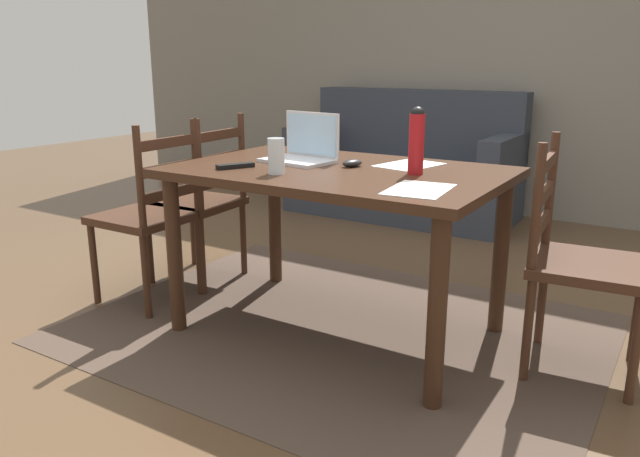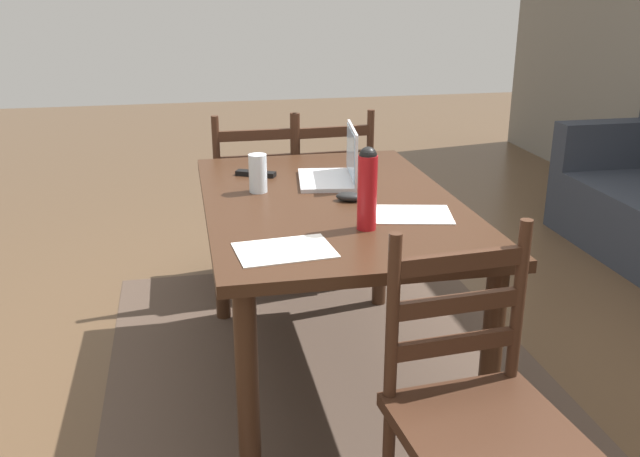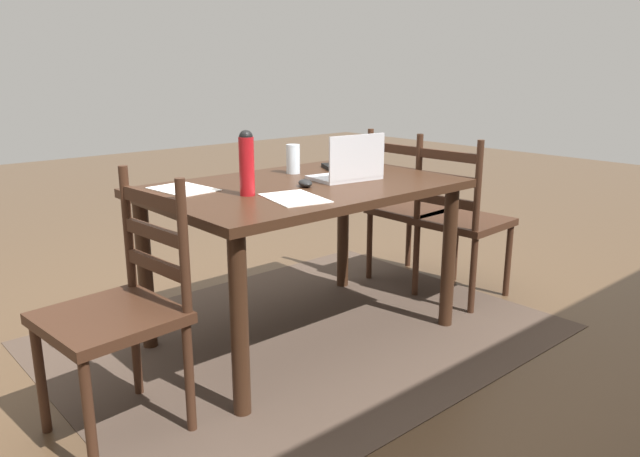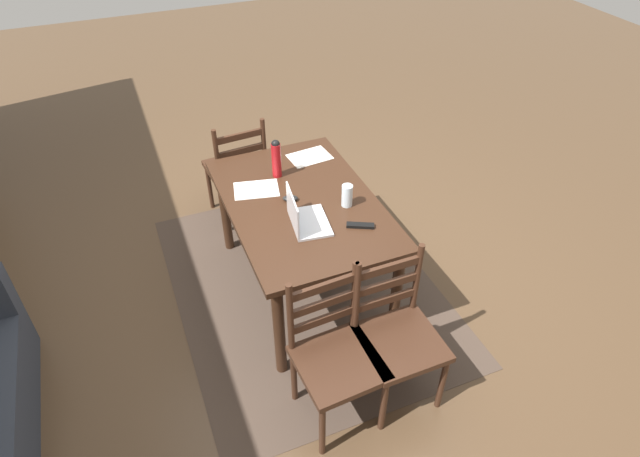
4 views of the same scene
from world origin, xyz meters
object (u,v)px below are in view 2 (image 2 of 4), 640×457
Objects in this scene: computer_mouse at (349,197)px; tv_remote at (256,174)px; laptop at (337,168)px; drinking_glass at (258,173)px; water_bottle at (367,187)px; chair_left_near at (254,202)px; dining_table at (330,224)px; chair_left_far at (325,198)px; chair_right_far at (478,418)px.

computer_mouse is 0.52m from tv_remote.
tv_remote is at bearing -115.77° from laptop.
water_bottle is at bearing 31.42° from drinking_glass.
chair_left_near is 1.12m from computer_mouse.
chair_left_near is at bearing -170.12° from water_bottle.
drinking_glass is at bearing -148.58° from water_bottle.
water_bottle reaches higher than dining_table.
water_bottle is at bearing 19.67° from computer_mouse.
dining_table is 1.52× the size of chair_left_far.
dining_table is at bearing -97.40° from computer_mouse.
tv_remote is (-1.39, -0.43, 0.32)m from chair_right_far.
chair_left_far is at bearing -164.41° from computer_mouse.
chair_left_near is at bearing -143.87° from computer_mouse.
laptop is at bearing 103.72° from drinking_glass.
chair_left_far reaches higher than tv_remote.
laptop is 0.59m from water_bottle.
chair_left_near and chair_right_far have the same top height.
dining_table is 14.40× the size of computer_mouse.
drinking_glass is at bearing -4.51° from chair_left_near.
computer_mouse is at bearing 60.03° from dining_table.
tv_remote reaches higher than dining_table.
chair_left_near is at bearing -89.99° from chair_left_far.
chair_right_far is 2.74× the size of laptop.
chair_right_far is at bearing 29.74° from computer_mouse.
water_bottle is (-0.66, -0.14, 0.46)m from chair_right_far.
chair_right_far is 3.40× the size of water_bottle.
chair_left_far is 5.59× the size of tv_remote.
chair_left_near is 1.45m from water_bottle.
drinking_glass reaches higher than dining_table.
chair_left_near is (-1.01, -0.19, -0.21)m from dining_table.
laptop is 0.27m from computer_mouse.
dining_table is 0.35m from drinking_glass.
laptop is at bearing 19.00° from chair_left_near.
chair_right_far is at bearing 11.79° from water_bottle.
laptop reaches higher than drinking_glass.
chair_left_near and chair_left_far have the same top height.
chair_left_near is 6.34× the size of drinking_glass.
chair_left_near is 2.05m from chair_right_far.
water_bottle is (0.58, -0.03, 0.09)m from laptop.
tv_remote is (-0.73, -0.29, -0.14)m from water_bottle.
dining_table is 0.43m from water_bottle.
chair_right_far is (2.02, 0.37, 0.00)m from chair_left_near.
chair_left_near is 1.00× the size of chair_left_far.
water_bottle is at bearing 7.78° from dining_table.
laptop reaches higher than chair_left_near.
chair_right_far reaches higher than dining_table.
computer_mouse reaches higher than dining_table.
chair_right_far reaches higher than drinking_glass.
chair_left_far is 2.74× the size of laptop.
water_bottle is (0.35, 0.05, 0.25)m from dining_table.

